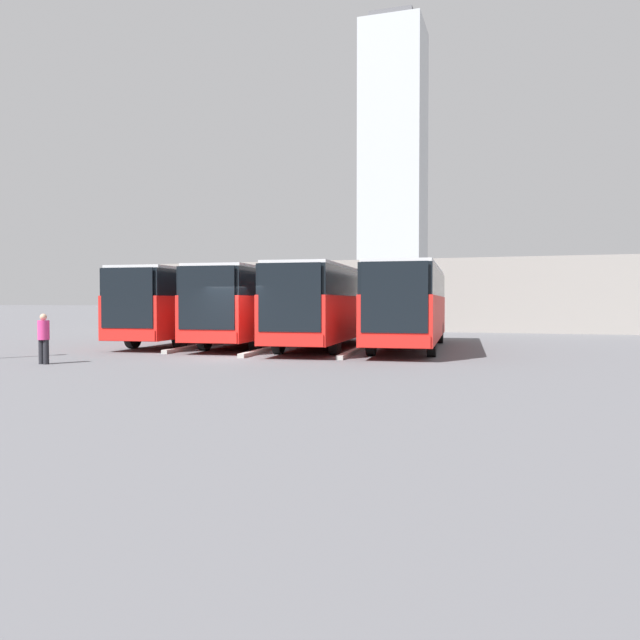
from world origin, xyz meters
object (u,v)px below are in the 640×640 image
at_px(bus_0, 410,304).
at_px(bus_3, 194,303).
at_px(bus_2, 260,303).
at_px(pedestrian, 44,337).
at_px(bus_1, 328,304).

bearing_deg(bus_0, bus_3, -7.42).
height_order(bus_2, pedestrian, bus_2).
bearing_deg(bus_3, bus_0, 172.58).
bearing_deg(bus_0, bus_1, 1.36).
xyz_separation_m(bus_1, pedestrian, (6.42, 9.52, -1.03)).
xyz_separation_m(bus_0, bus_2, (6.92, -0.35, 0.00)).
xyz_separation_m(bus_2, pedestrian, (2.96, 10.22, -1.03)).
bearing_deg(bus_3, bus_1, 168.21).
bearing_deg(bus_2, bus_0, 172.59).
distance_m(bus_2, pedestrian, 10.69).
height_order(bus_0, pedestrian, bus_0).
bearing_deg(bus_1, pedestrian, 51.49).
height_order(bus_3, pedestrian, bus_3).
relative_size(bus_0, bus_3, 1.00).
bearing_deg(bus_1, bus_3, -11.79).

